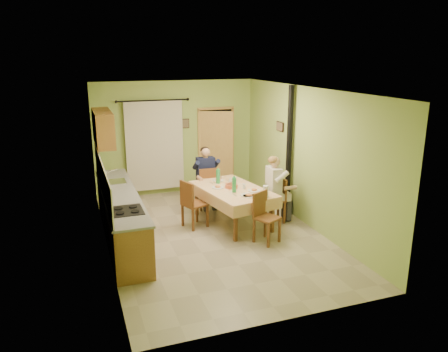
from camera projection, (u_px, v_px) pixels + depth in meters
name	position (u px, v px, depth m)	size (l,w,h in m)	color
floor	(214.00, 235.00, 8.52)	(4.00, 6.00, 0.01)	tan
room_shell	(213.00, 144.00, 8.03)	(4.04, 6.04, 2.82)	#A9C867
kitchen_run	(121.00, 215.00, 8.20)	(0.64, 3.64, 1.56)	brown
upper_cabinets	(103.00, 128.00, 8.95)	(0.35, 1.40, 0.70)	brown
curtain	(155.00, 145.00, 10.63)	(1.70, 0.07, 2.22)	black
doorway	(216.00, 149.00, 11.20)	(0.96, 0.35, 2.15)	black
dining_table	(233.00, 206.00, 9.02)	(1.46, 2.06, 0.76)	#E1B179
tableware	(236.00, 187.00, 8.82)	(0.87, 1.54, 0.33)	white
chair_far	(206.00, 196.00, 9.95)	(0.42, 0.42, 0.98)	brown
chair_near	(266.00, 227.00, 8.14)	(0.54, 0.54, 0.95)	brown
chair_right	(275.00, 208.00, 9.14)	(0.40, 0.40, 0.94)	brown
chair_left	(194.00, 213.00, 8.87)	(0.54, 0.54, 0.98)	brown
man_far	(206.00, 171.00, 9.80)	(0.58, 0.47, 1.39)	#141938
man_right	(275.00, 182.00, 8.98)	(0.47, 0.59, 1.39)	beige
stove_flue	(288.00, 169.00, 9.40)	(0.24, 0.24, 2.80)	black
picture_back	(185.00, 123.00, 10.82)	(0.19, 0.03, 0.23)	black
picture_right	(280.00, 126.00, 9.74)	(0.03, 0.31, 0.21)	brown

